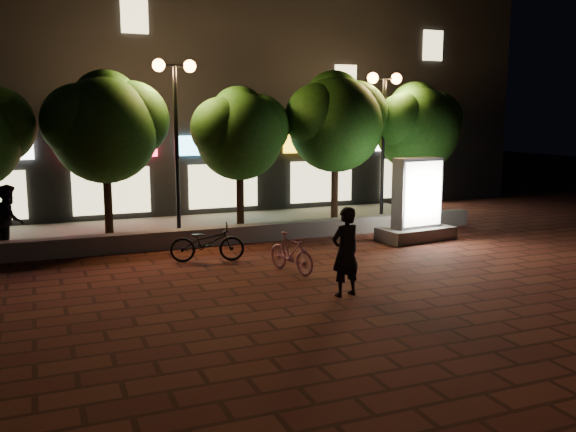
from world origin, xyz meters
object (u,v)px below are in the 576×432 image
street_lamp_right (384,109)px  scooter_pink (291,253)px  scooter_parked (207,242)px  rider (346,252)px  tree_mid (240,130)px  tree_far_right (418,124)px  tree_right (336,119)px  street_lamp_left (175,103)px  pedestrian (10,219)px  tree_left (106,123)px  ad_kiosk (417,207)px

street_lamp_right → scooter_pink: size_ratio=3.20×
street_lamp_right → scooter_parked: (-6.97, -3.15, -3.40)m
rider → street_lamp_right: bearing=-137.4°
street_lamp_right → tree_mid: bearing=177.0°
tree_mid → scooter_parked: bearing=-120.6°
tree_mid → tree_far_right: (6.50, 0.00, 0.15)m
tree_right → street_lamp_left: bearing=-177.2°
scooter_pink → pedestrian: pedestrian is taller
street_lamp_left → scooter_pink: (1.59, -4.96, -3.56)m
scooter_pink → tree_far_right: bearing=20.0°
tree_right → scooter_pink: bearing=-125.8°
scooter_pink → rider: bearing=-99.5°
tree_mid → rider: bearing=-91.4°
tree_right → tree_far_right: 3.20m
scooter_pink → rider: 2.26m
street_lamp_right → rider: bearing=-125.7°
tree_mid → tree_far_right: 6.50m
street_lamp_left → pedestrian: street_lamp_left is taller
tree_far_right → pedestrian: 13.38m
tree_far_right → street_lamp_left: (-8.55, -0.26, 0.66)m
tree_left → tree_far_right: tree_left is taller
tree_far_right → street_lamp_left: 8.58m
pedestrian → ad_kiosk: bearing=-98.7°
tree_mid → ad_kiosk: size_ratio=1.84×
tree_right → scooter_pink: size_ratio=3.26×
scooter_parked → pedestrian: size_ratio=1.03×
street_lamp_right → scooter_pink: (-5.41, -4.96, -3.43)m
ad_kiosk → scooter_pink: size_ratio=1.57×
street_lamp_left → scooter_parked: bearing=-89.4°
street_lamp_right → rider: (-5.13, -7.15, -2.97)m
street_lamp_left → tree_far_right: bearing=1.8°
street_lamp_right → scooter_parked: size_ratio=2.66×
ad_kiosk → rider: ad_kiosk is taller
tree_far_right → tree_left: bearing=180.0°
street_lamp_left → street_lamp_right: bearing=0.0°
tree_right → street_lamp_right: 1.70m
tree_left → scooter_parked: tree_left is taller
tree_left → scooter_parked: (1.98, -3.41, -2.95)m
street_lamp_left → rider: street_lamp_left is taller
street_lamp_right → scooter_pink: 8.10m
ad_kiosk → scooter_pink: (-4.92, -2.15, -0.52)m
pedestrian → street_lamp_left: bearing=-79.8°
scooter_parked → street_lamp_left: bearing=15.3°
street_lamp_left → ad_kiosk: street_lamp_left is taller
tree_far_right → scooter_pink: size_ratio=3.06×
tree_left → tree_far_right: bearing=-0.0°
tree_left → scooter_parked: size_ratio=2.61×
street_lamp_right → scooter_parked: 8.37m
street_lamp_left → rider: size_ratio=2.80×
ad_kiosk → scooter_pink: bearing=-156.4°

